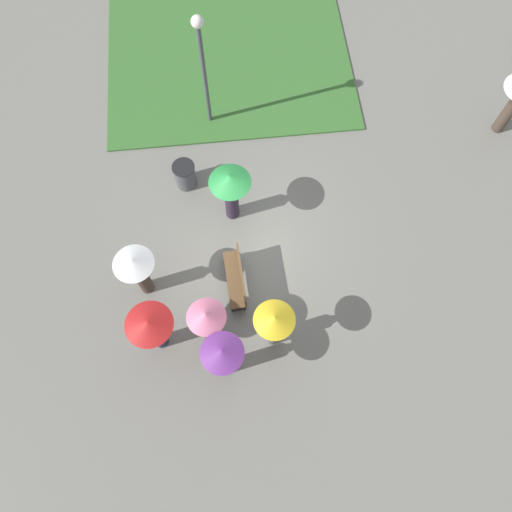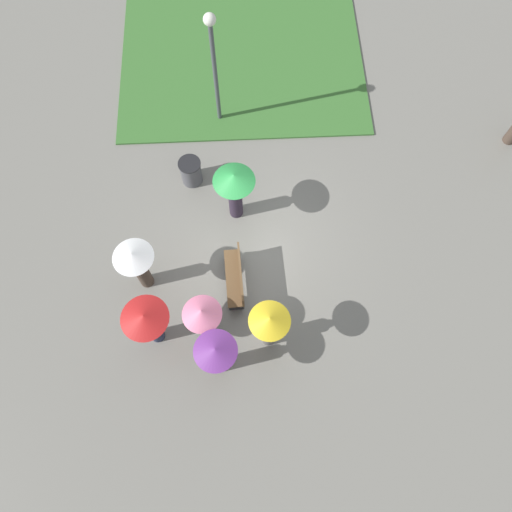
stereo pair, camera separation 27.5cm
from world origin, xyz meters
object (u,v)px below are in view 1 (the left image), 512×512
Objects in this scene: crowd_person_white at (137,270)px; crowd_person_green at (230,188)px; crowd_person_purple at (223,357)px; crowd_person_yellow at (274,325)px; park_bench at (237,278)px; trash_bin at (185,175)px; crowd_person_pink at (208,322)px; crowd_person_red at (152,328)px; lamp_post at (202,59)px.

crowd_person_green reaches higher than crowd_person_white.
crowd_person_green reaches higher than crowd_person_purple.
park_bench is at bearing -70.21° from crowd_person_yellow.
trash_bin is at bearing 50.69° from crowd_person_green.
crowd_person_pink is (3.37, -0.81, -0.18)m from crowd_person_green.
crowd_person_white is 3.09m from crowd_person_green.
crowd_person_pink is (1.43, 1.59, -0.05)m from crowd_person_white.
crowd_person_yellow is 2.77m from crowd_person_red.
lamp_post reaches higher than crowd_person_pink.
park_bench is 0.41× the size of lamp_post.
park_bench reaches higher than trash_bin.
park_bench is at bearing -46.55° from crowd_person_white.
crowd_person_green is (-4.23, 0.52, 0.17)m from crowd_person_purple.
crowd_person_red is 0.95× the size of crowd_person_green.
crowd_person_pink is at bearing 5.27° from trash_bin.
crowd_person_pink is (-0.05, 1.26, -0.10)m from crowd_person_red.
crowd_person_red reaches higher than trash_bin.
lamp_post is at bearing 91.52° from crowd_person_purple.
crowd_person_red is at bearing -10.62° from trash_bin.
crowd_person_purple is at bearing 175.94° from crowd_person_green.
crowd_person_green is (-3.62, -0.68, 0.12)m from crowd_person_yellow.
trash_bin is at bearing 42.98° from crowd_person_red.
crowd_person_green is 3.47m from crowd_person_pink.
park_bench is 3.43m from trash_bin.
crowd_person_yellow reaches higher than park_bench.
lamp_post is 6.74m from crowd_person_pink.
crowd_person_red is (-0.19, -2.76, 0.04)m from crowd_person_yellow.
lamp_post reaches higher than crowd_person_red.
park_bench is at bearing -3.44° from crowd_person_red.
crowd_person_pink is at bearing -15.14° from crowd_person_yellow.
crowd_person_yellow is at bearing -71.14° from crowd_person_white.
crowd_person_green is (-1.95, 2.40, 0.13)m from crowd_person_white.
crowd_person_yellow is 1.03× the size of crowd_person_red.
crowd_person_white is (-2.28, -1.88, 0.04)m from crowd_person_purple.
crowd_person_yellow is 0.98× the size of crowd_person_green.
crowd_person_pink reaches higher than trash_bin.
crowd_person_yellow is (4.73, 1.91, 0.87)m from trash_bin.
park_bench is at bearing 20.19° from trash_bin.
trash_bin is at bearing -162.48° from park_bench.
trash_bin is (2.12, -0.82, -2.08)m from lamp_post.
park_bench is at bearing 79.74° from crowd_person_purple.
trash_bin is at bearing 26.22° from crowd_person_white.
lamp_post is 5.68m from crowd_person_white.
lamp_post is 3.44m from crowd_person_green.
lamp_post reaches higher than park_bench.
crowd_person_white is 1.01× the size of crowd_person_red.
crowd_person_white reaches higher than trash_bin.
trash_bin is 5.45m from crowd_person_purple.
lamp_post is at bearing 39.54° from crowd_person_red.
crowd_person_purple is 0.98× the size of crowd_person_yellow.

